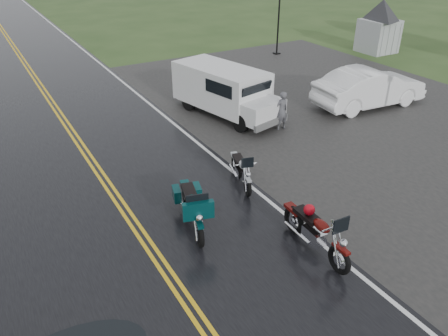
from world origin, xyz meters
name	(u,v)px	position (x,y,z in m)	size (l,w,h in m)	color
ground	(164,270)	(0.00, 0.00, 0.00)	(120.00, 120.00, 0.00)	#2D471E
road	(66,124)	(0.00, 10.00, 0.02)	(8.00, 100.00, 0.04)	black
parking_pad	(352,113)	(11.00, 5.00, 0.01)	(14.00, 24.00, 0.03)	black
visitor_center	(382,13)	(20.00, 12.00, 2.40)	(16.00, 10.00, 4.80)	#A8AAAD
motorcycle_red	(341,250)	(3.41, -2.16, 0.71)	(0.88, 2.41, 1.42)	#560C09
motorcycle_teal	(199,224)	(1.11, 0.31, 0.72)	(0.88, 2.43, 1.44)	#043233
motorcycle_silver	(248,180)	(3.41, 1.66, 0.60)	(0.74, 2.02, 1.20)	#A6AAAE
van_white	(241,108)	(5.75, 5.72, 1.03)	(1.98, 5.27, 2.07)	silver
person_at_van	(282,111)	(7.25, 5.15, 0.77)	(0.56, 0.37, 1.54)	#4C4C51
sedan_white	(369,88)	(12.15, 5.27, 0.85)	(1.79, 5.14, 1.69)	white
lamp_post_far_right	(279,19)	(14.12, 14.73, 2.17)	(0.37, 0.37, 4.35)	black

